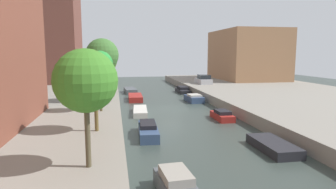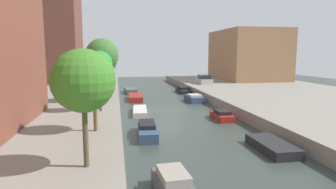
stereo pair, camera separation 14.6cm
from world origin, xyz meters
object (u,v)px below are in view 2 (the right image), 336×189
moored_boat_right_1 (272,146)px  moored_boat_right_4 (183,90)px  street_tree_0 (83,81)px  street_tree_1 (94,75)px  moored_boat_left_3 (136,98)px  moored_boat_right_2 (222,116)px  low_block_right (247,55)px  street_tree_2 (99,64)px  moored_boat_left_0 (174,187)px  moored_boat_left_1 (147,130)px  parked_car (204,80)px  moored_boat_left_2 (140,111)px  street_tree_3 (102,55)px  moored_boat_left_4 (131,91)px  moored_boat_right_3 (194,98)px  street_tree_4 (104,61)px

moored_boat_right_1 → moored_boat_right_4: moored_boat_right_4 is taller
street_tree_0 → street_tree_1: bearing=90.0°
moored_boat_left_3 → moored_boat_right_2: bearing=-60.9°
low_block_right → street_tree_2: low_block_right is taller
street_tree_2 → moored_boat_left_0: bearing=-75.6°
street_tree_2 → moored_boat_left_1: (3.29, -4.39, -4.36)m
moored_boat_left_0 → moored_boat_right_1: (6.70, 4.51, -0.17)m
parked_car → moored_boat_right_1: (-4.45, -28.31, -1.30)m
street_tree_2 → moored_boat_left_0: 14.34m
moored_boat_left_2 → street_tree_3: bearing=150.8°
low_block_right → street_tree_0: (-24.54, -38.06, -0.81)m
moored_boat_left_3 → moored_boat_left_4: bearing=92.2°
street_tree_0 → moored_boat_right_4: (10.70, 29.02, -4.16)m
low_block_right → street_tree_3: size_ratio=2.37×
moored_boat_right_2 → moored_boat_left_4: bearing=110.3°
low_block_right → moored_boat_left_0: low_block_right is taller
moored_boat_left_1 → moored_boat_left_2: size_ratio=0.95×
moored_boat_right_3 → moored_boat_right_4: size_ratio=0.76×
low_block_right → moored_boat_left_0: 44.92m
low_block_right → moored_boat_left_2: low_block_right is taller
street_tree_3 → street_tree_4: bearing=90.0°
street_tree_1 → street_tree_2: 6.25m
street_tree_3 → moored_boat_right_2: size_ratio=1.98×
moored_boat_left_1 → moored_boat_left_4: 22.37m
parked_car → moored_boat_left_3: parked_car is taller
parked_car → moored_boat_left_1: size_ratio=1.01×
moored_boat_left_0 → moored_boat_right_1: moored_boat_left_0 is taller
street_tree_3 → moored_boat_right_2: street_tree_3 is taller
street_tree_2 → moored_boat_right_1: bearing=-40.8°
moored_boat_left_1 → moored_boat_right_4: moored_boat_left_1 is taller
street_tree_3 → moored_boat_left_3: bearing=60.5°
moored_boat_left_3 → moored_boat_right_3: bearing=-19.2°
low_block_right → moored_boat_right_1: low_block_right is taller
moored_boat_left_3 → parked_car: bearing=36.8°
moored_boat_left_0 → moored_boat_right_3: (6.76, 22.24, -0.04)m
street_tree_3 → moored_boat_right_4: 16.83m
moored_boat_right_4 → street_tree_1: bearing=-114.7°
street_tree_2 → moored_boat_right_3: 14.27m
street_tree_3 → moored_boat_left_0: 19.30m
moored_boat_left_3 → low_block_right: bearing=35.1°
parked_car → low_block_right: bearing=33.1°
moored_boat_left_3 → moored_boat_right_3: moored_boat_right_3 is taller
street_tree_0 → street_tree_1: 5.74m
moored_boat_right_2 → moored_boat_right_4: (0.62, 17.52, 0.02)m
moored_boat_left_1 → moored_boat_right_1: bearing=-32.4°
moored_boat_left_4 → moored_boat_right_1: bearing=-75.6°
street_tree_4 → moored_boat_right_1: (10.11, -19.24, -4.49)m
moored_boat_left_3 → moored_boat_right_4: size_ratio=1.02×
street_tree_0 → moored_boat_right_2: (10.09, 11.50, -4.18)m
moored_boat_left_2 → moored_boat_right_1: size_ratio=1.17×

